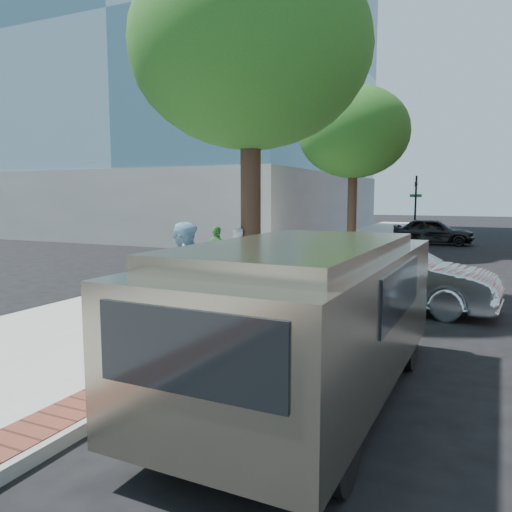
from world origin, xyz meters
The scene contains 16 objects.
ground centered at (0.00, 0.00, 0.00)m, with size 120.00×120.00×0.00m, color black.
sidewalk centered at (-1.50, 8.00, 0.07)m, with size 5.00×60.00×0.15m, color #9E9991.
brick_strip centered at (0.70, 8.00, 0.15)m, with size 0.60×60.00×0.01m, color brown.
curb centered at (1.05, 8.00, 0.07)m, with size 0.10×60.00×0.15m, color gray.
office_tower centered at (-13.00, 22.00, 12.00)m, with size 18.00×22.00×24.00m, color slate.
office_base centered at (-13.00, 22.00, 2.00)m, with size 18.20×22.20×4.00m, color gray.
signal_near centered at (0.90, 22.00, 2.25)m, with size 0.70×0.15×3.80m.
tree_near centered at (-0.60, 1.90, 6.17)m, with size 6.00×6.00×8.51m.
tree_far centered at (-0.50, 12.00, 5.30)m, with size 4.80×4.80×7.14m.
parking_meter centered at (0.62, 0.99, 1.21)m, with size 0.12×0.32×1.47m.
person_gray centered at (-0.83, 1.55, 0.97)m, with size 0.59×0.39×1.63m, color #BBBBC1.
person_officer centered at (0.13, -2.25, 1.14)m, with size 0.96×0.75×1.98m, color #8DBEDA.
person_green centered at (-2.03, 2.64, 0.95)m, with size 0.93×0.39×1.59m, color #459845.
sedan_silver centered at (3.00, 1.93, 0.76)m, with size 1.60×4.59×1.51m, color silver.
bg_car centered at (2.30, 18.49, 0.71)m, with size 1.67×4.15×1.41m, color black.
van centered at (2.96, -3.68, 1.13)m, with size 2.25×5.63×2.06m.
Camera 1 is at (4.93, -9.68, 2.59)m, focal length 35.00 mm.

